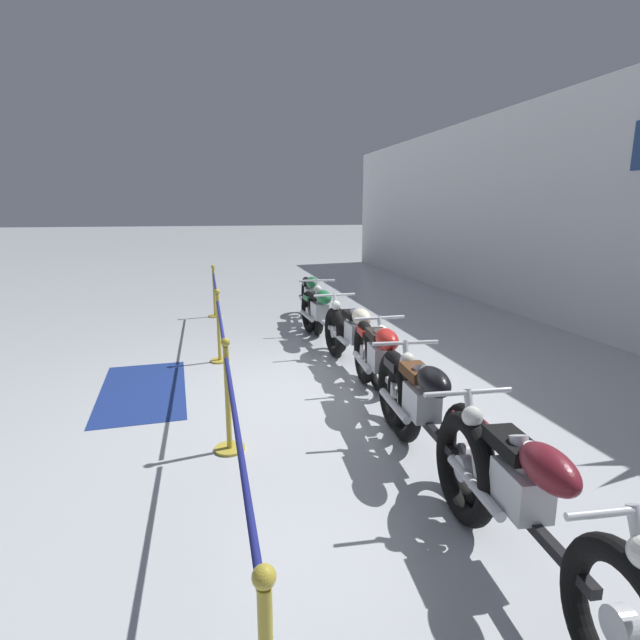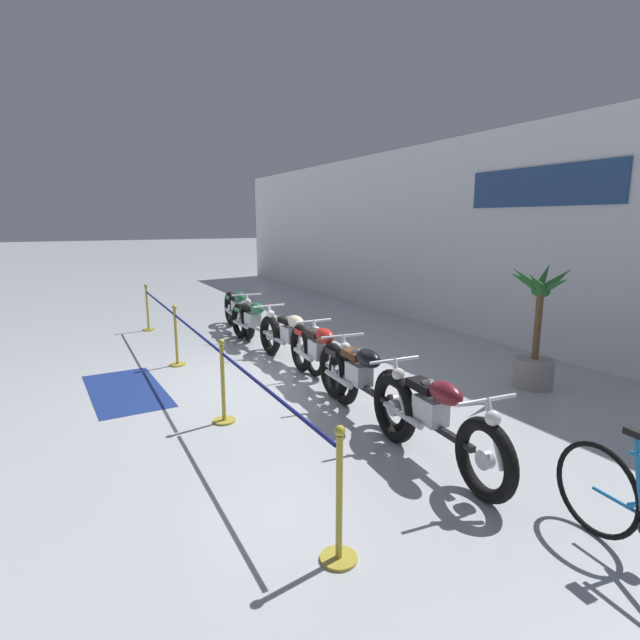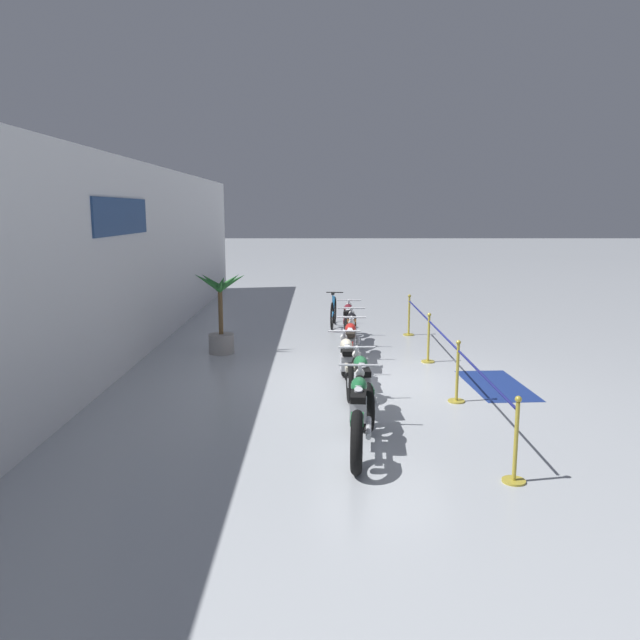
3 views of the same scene
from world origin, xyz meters
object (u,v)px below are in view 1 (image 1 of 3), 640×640
Objects in this scene: motorcycle_green_0 at (311,299)px; motorcycle_black_4 at (423,412)px; stanchion_mid_right at (228,413)px; motorcycle_red_3 at (382,365)px; stanchion_mid_left at (219,337)px; motorcycle_cream_2 at (357,336)px; motorcycle_green_1 at (321,315)px; stanchion_far_left at (218,311)px; motorcycle_maroon_5 at (525,505)px; floor_banner at (143,390)px.

motorcycle_green_0 reaches higher than motorcycle_black_4.
motorcycle_red_3 is at bearing 111.57° from stanchion_mid_right.
stanchion_mid_left is at bearing -154.99° from motorcycle_black_4.
motorcycle_red_3 is at bearing -5.25° from motorcycle_cream_2.
motorcycle_green_1 is (1.38, -0.14, -0.01)m from motorcycle_green_0.
stanchion_far_left reaches higher than motorcycle_black_4.
stanchion_far_left reaches higher than motorcycle_cream_2.
motorcycle_black_4 is at bearing -4.72° from motorcycle_cream_2.
motorcycle_maroon_5 is 0.26× the size of stanchion_far_left.
motorcycle_red_3 is 2.90m from floor_banner.
motorcycle_maroon_5 reaches higher than motorcycle_green_1.
stanchion_far_left is (-3.49, -1.59, 0.24)m from motorcycle_black_4.
motorcycle_cream_2 is 2.68m from stanchion_mid_right.
stanchion_mid_right is at bearing -141.31° from motorcycle_maroon_5.
stanchion_mid_left is (0.66, -1.64, -0.11)m from motorcycle_green_1.
stanchion_mid_left and stanchion_mid_right have the same top height.
motorcycle_green_0 reaches higher than motorcycle_red_3.
floor_banner is (3.03, -2.72, -0.47)m from motorcycle_green_0.
stanchion_far_left is 4.25× the size of floor_banner.
stanchion_far_left is at bearing -42.12° from motorcycle_green_0.
stanchion_far_left reaches higher than motorcycle_red_3.
floor_banner is (1.07, -0.95, -0.72)m from stanchion_far_left.
stanchion_far_left is 8.40× the size of stanchion_mid_right.
motorcycle_green_0 is at bearing -179.39° from motorcycle_cream_2.
motorcycle_maroon_5 is at bearing 18.27° from stanchion_far_left.
motorcycle_green_1 is 0.94× the size of motorcycle_red_3.
motorcycle_black_4 is 3.75m from stanchion_mid_left.
motorcycle_green_0 is at bearing 178.57° from motorcycle_maroon_5.
motorcycle_black_4 reaches higher than motorcycle_green_1.
motorcycle_green_0 is 1.39m from motorcycle_green_1.
motorcycle_red_3 is 1.81m from stanchion_mid_right.
motorcycle_red_3 reaches higher than floor_banner.
motorcycle_green_0 is 2.32× the size of stanchion_mid_right.
motorcycle_green_0 is 5.45m from motorcycle_black_4.
motorcycle_black_4 is at bearing 24.47° from stanchion_far_left.
motorcycle_green_0 reaches higher than motorcycle_maroon_5.
motorcycle_green_1 reaches higher than floor_banner.
stanchion_mid_right is 2.05m from floor_banner.
motorcycle_green_1 is 1.46m from motorcycle_cream_2.
stanchion_mid_left is (0.09, 0.00, -0.36)m from stanchion_far_left.
motorcycle_black_4 is at bearing 43.21° from floor_banner.
motorcycle_maroon_5 is at bearing -0.35° from motorcycle_green_1.
stanchion_mid_left is at bearing -113.59° from motorcycle_cream_2.
motorcycle_green_0 is at bearing 134.88° from floor_banner.
floor_banner is at bearing -57.48° from motorcycle_green_1.
stanchion_far_left is at bearing -70.52° from motorcycle_green_1.
motorcycle_green_0 is at bearing 174.34° from motorcycle_green_1.
stanchion_far_left is (-0.87, -1.80, 0.25)m from motorcycle_cream_2.
motorcycle_red_3 is at bearing 0.96° from motorcycle_green_1.
motorcycle_green_1 is 5.43m from motorcycle_maroon_5.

